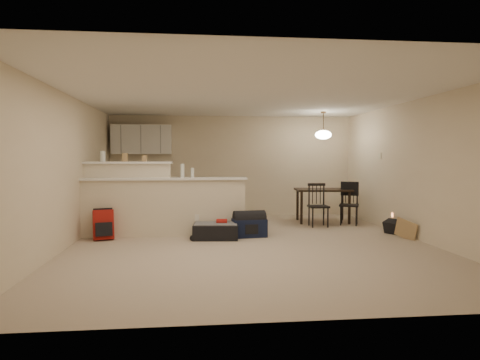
{
  "coord_description": "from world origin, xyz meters",
  "views": [
    {
      "loc": [
        -0.94,
        -7.18,
        1.47
      ],
      "look_at": [
        -0.1,
        0.7,
        1.05
      ],
      "focal_mm": 32.0,
      "sensor_mm": 36.0,
      "label": 1
    }
  ],
  "objects": [
    {
      "name": "dining_table",
      "position": [
        1.95,
        2.23,
        0.67
      ],
      "size": [
        1.29,
        0.93,
        0.76
      ],
      "rotation": [
        0.0,
        0.0,
        -0.1
      ],
      "color": "black",
      "rests_on": "ground"
    },
    {
      "name": "thermostat",
      "position": [
        2.98,
        1.55,
        1.5
      ],
      "size": [
        0.02,
        0.12,
        0.12
      ],
      "primitive_type": "cube",
      "color": "beige",
      "rests_on": "room"
    },
    {
      "name": "cardboard_sheet",
      "position": [
        2.85,
        0.11,
        0.17
      ],
      "size": [
        0.2,
        0.41,
        0.34
      ],
      "primitive_type": "cube",
      "rotation": [
        0.0,
        0.0,
        1.99
      ],
      "color": "tan",
      "rests_on": "ground"
    },
    {
      "name": "small_box",
      "position": [
        -1.89,
        1.12,
        1.45
      ],
      "size": [
        0.08,
        0.06,
        0.12
      ],
      "primitive_type": "cube",
      "color": "tan",
      "rests_on": "breakfast_bar"
    },
    {
      "name": "jar",
      "position": [
        -2.66,
        1.12,
        1.49
      ],
      "size": [
        0.1,
        0.1,
        0.2
      ],
      "primitive_type": "cylinder",
      "color": "silver",
      "rests_on": "breakfast_bar"
    },
    {
      "name": "room",
      "position": [
        0.0,
        0.0,
        1.25
      ],
      "size": [
        7.0,
        7.02,
        2.5
      ],
      "color": "tan",
      "rests_on": "ground"
    },
    {
      "name": "pendant_lamp",
      "position": [
        1.95,
        2.23,
        1.99
      ],
      "size": [
        0.36,
        0.36,
        0.62
      ],
      "color": "brown",
      "rests_on": "room"
    },
    {
      "name": "black_daypack",
      "position": [
        2.85,
        0.61,
        0.13
      ],
      "size": [
        0.33,
        0.36,
        0.26
      ],
      "primitive_type": "cube",
      "rotation": [
        0.0,
        0.0,
        2.07
      ],
      "color": "black",
      "rests_on": "ground"
    },
    {
      "name": "upper_cabinets",
      "position": [
        -2.2,
        3.32,
        1.9
      ],
      "size": [
        1.4,
        0.34,
        0.7
      ],
      "primitive_type": "cube",
      "color": "white",
      "rests_on": "room"
    },
    {
      "name": "red_backpack",
      "position": [
        -2.57,
        0.61,
        0.26
      ],
      "size": [
        0.4,
        0.3,
        0.53
      ],
      "primitive_type": "cube",
      "rotation": [
        0.0,
        0.0,
        0.27
      ],
      "color": "#9E1711",
      "rests_on": "ground"
    },
    {
      "name": "cereal_box",
      "position": [
        -2.25,
        1.12,
        1.47
      ],
      "size": [
        0.1,
        0.07,
        0.16
      ],
      "primitive_type": "cube",
      "color": "tan",
      "rests_on": "breakfast_bar"
    },
    {
      "name": "breakfast_bar",
      "position": [
        -1.76,
        0.98,
        0.61
      ],
      "size": [
        3.08,
        0.58,
        1.39
      ],
      "color": "beige",
      "rests_on": "ground"
    },
    {
      "name": "navy_duffel",
      "position": [
        0.06,
        0.61,
        0.17
      ],
      "size": [
        0.65,
        0.41,
        0.33
      ],
      "primitive_type": "cube",
      "rotation": [
        0.0,
        0.0,
        0.13
      ],
      "color": "#101732",
      "rests_on": "ground"
    },
    {
      "name": "dining_chair_near",
      "position": [
        1.67,
        1.62,
        0.46
      ],
      "size": [
        0.4,
        0.39,
        0.91
      ],
      "primitive_type": null,
      "rotation": [
        0.0,
        0.0,
        -0.01
      ],
      "color": "black",
      "rests_on": "ground"
    },
    {
      "name": "bottle_b",
      "position": [
        -0.98,
        0.9,
        1.18
      ],
      "size": [
        0.06,
        0.06,
        0.18
      ],
      "primitive_type": "cylinder",
      "color": "silver",
      "rests_on": "breakfast_bar"
    },
    {
      "name": "kitchen_counter",
      "position": [
        -2.0,
        3.19,
        0.45
      ],
      "size": [
        1.8,
        0.6,
        0.9
      ],
      "primitive_type": "cube",
      "color": "white",
      "rests_on": "ground"
    },
    {
      "name": "suitcase",
      "position": [
        -0.56,
        0.48,
        0.13
      ],
      "size": [
        0.84,
        0.59,
        0.27
      ],
      "primitive_type": "cube",
      "rotation": [
        0.0,
        0.0,
        -0.09
      ],
      "color": "black",
      "rests_on": "ground"
    },
    {
      "name": "bottle_a",
      "position": [
        -1.17,
        0.9,
        1.22
      ],
      "size": [
        0.07,
        0.07,
        0.26
      ],
      "primitive_type": "cylinder",
      "color": "silver",
      "rests_on": "breakfast_bar"
    },
    {
      "name": "dining_chair_far",
      "position": [
        2.41,
        1.78,
        0.46
      ],
      "size": [
        0.52,
        0.51,
        0.91
      ],
      "primitive_type": null,
      "rotation": [
        0.0,
        0.0,
        -0.42
      ],
      "color": "black",
      "rests_on": "ground"
    }
  ]
}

